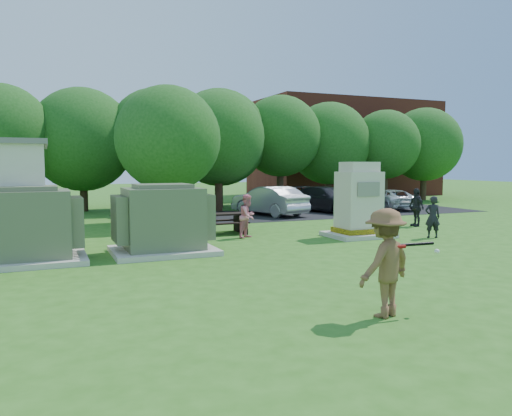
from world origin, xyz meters
name	(u,v)px	position (x,y,z in m)	size (l,w,h in m)	color
ground	(321,276)	(0.00, 0.00, 0.00)	(120.00, 120.00, 0.00)	#2D6619
brick_building	(344,149)	(18.00, 27.00, 4.00)	(15.00, 8.00, 8.00)	maroon
parking_strip	(307,213)	(7.00, 13.50, 0.01)	(20.00, 6.00, 0.01)	#232326
transformer_left	(27,227)	(-6.50, 4.50, 0.97)	(3.00, 2.40, 2.07)	beige
transformer_right	(163,221)	(-2.80, 4.50, 0.97)	(3.00, 2.40, 2.07)	beige
generator_cabinet	(359,204)	(4.54, 5.08, 1.20)	(2.25, 1.84, 2.74)	beige
picnic_table	(221,221)	(0.15, 7.78, 0.49)	(1.83, 1.38, 0.78)	black
batter	(385,263)	(-0.62, -3.20, 0.95)	(1.22, 0.70, 1.89)	brown
person_by_generator	(433,217)	(6.83, 3.79, 0.76)	(0.55, 0.36, 1.51)	black
person_at_picnic	(248,216)	(0.69, 6.39, 0.79)	(0.77, 0.60, 1.58)	#DE7687
person_walking_right	(416,207)	(8.62, 6.74, 0.82)	(0.96, 0.40, 1.63)	black
car_white	(184,205)	(0.15, 13.35, 0.70)	(1.66, 4.12, 1.41)	silver
car_silver_a	(269,201)	(4.76, 13.51, 0.76)	(1.60, 4.60, 1.51)	#B3B3B8
car_dark	(327,199)	(8.46, 13.78, 0.71)	(1.98, 4.88, 1.42)	black
car_silver_b	(390,199)	(12.78, 13.83, 0.59)	(1.94, 4.21, 1.17)	silver
batting_equipment	(415,246)	(-0.05, -3.28, 1.22)	(1.06, 0.19, 0.23)	black
tree_row	(187,139)	(1.75, 18.50, 4.15)	(41.30, 13.30, 7.30)	#47301E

